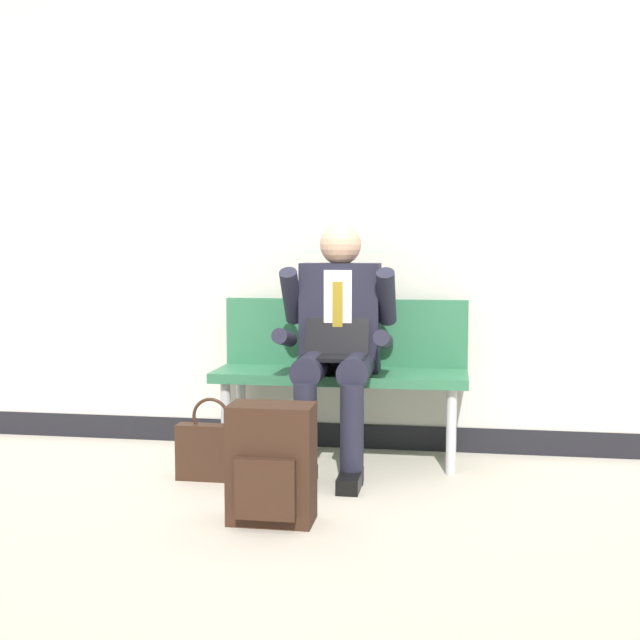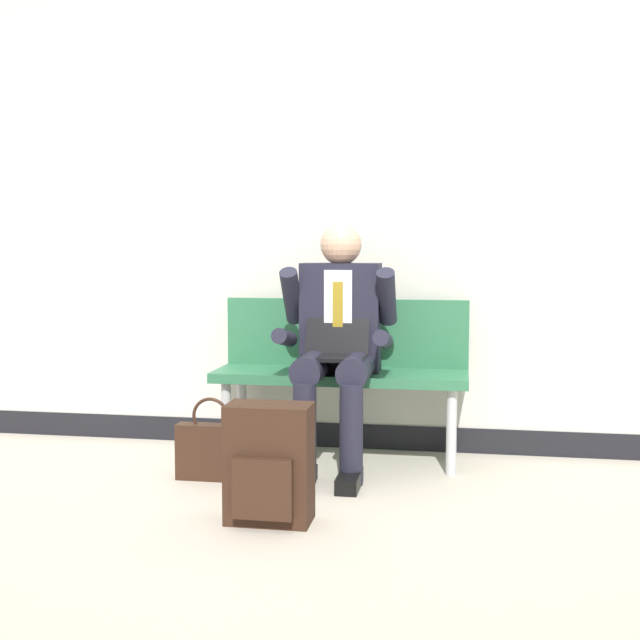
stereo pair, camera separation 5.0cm
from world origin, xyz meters
The scene contains 6 objects.
ground_plane centered at (0.00, 0.00, 0.00)m, with size 18.00×18.00×0.00m, color #B2A899.
station_wall centered at (0.00, 0.80, 1.43)m, with size 5.16×0.14×2.87m.
bench_with_person centered at (0.14, 0.51, 0.50)m, with size 1.29×0.42×0.83m.
person_seated centered at (0.14, 0.32, 0.65)m, with size 0.57×0.70×1.22m.
backpack centered at (0.00, -0.52, 0.23)m, with size 0.34×0.23×0.48m.
handbag centered at (-0.41, 0.01, 0.14)m, with size 0.33×0.09×0.40m.
Camera 2 is at (0.75, -3.60, 1.10)m, focal length 45.32 mm.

